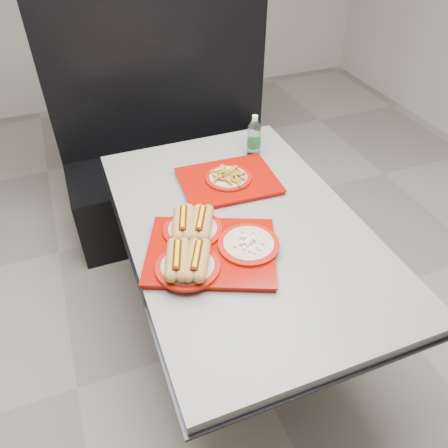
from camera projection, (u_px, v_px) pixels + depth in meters
name	position (u px, v px, depth m)	size (l,w,h in m)	color
ground	(239.00, 335.00, 2.21)	(6.00, 6.00, 0.00)	gray
diner_table	(242.00, 252.00, 1.84)	(0.92, 1.42, 0.75)	black
booth_bench	(173.00, 160.00, 2.73)	(1.30, 0.57, 1.35)	black
tray_near	(206.00, 246.00, 1.57)	(0.56, 0.51, 0.10)	#8B0A03
tray_far	(228.00, 179.00, 1.92)	(0.43, 0.35, 0.08)	#8B0A03
water_bottle	(254.00, 139.00, 2.06)	(0.07, 0.07, 0.21)	silver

